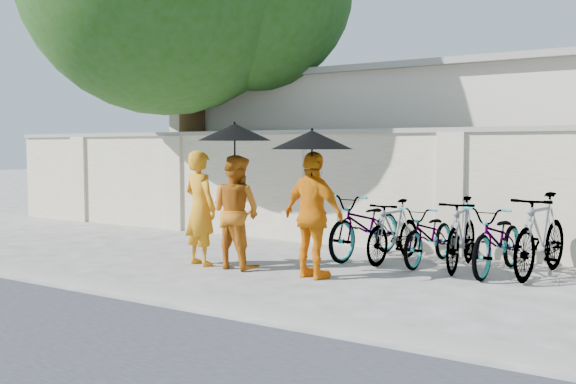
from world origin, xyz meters
The scene contains 15 objects.
ground centered at (0.00, 0.00, 0.00)m, with size 80.00×80.00×0.00m, color #AFAFAF.
kerb centered at (0.00, -1.70, 0.06)m, with size 40.00×0.16×0.12m, color gray.
compound_wall centered at (1.00, 3.20, 1.00)m, with size 20.00×0.30×2.00m, color beige.
building_behind centered at (2.00, 7.00, 1.60)m, with size 14.00×6.00×3.20m, color beige.
monk_left centered at (-0.86, 0.21, 0.86)m, with size 0.62×0.41×1.71m, color orange.
monk_center centered at (-0.27, 0.30, 0.82)m, with size 0.80×0.62×1.65m, color #B45F13.
parasol_center centered at (-0.22, 0.22, 1.97)m, with size 1.05×1.05×1.16m.
monk_right centered at (1.06, 0.27, 0.85)m, with size 1.00×0.42×1.71m, color orange.
parasol_right centered at (1.08, 0.19, 1.86)m, with size 1.09×1.09×1.02m.
bike_0 centered at (0.95, 2.11, 0.52)m, with size 0.69×1.97×1.04m, color #9B9B9B.
bike_1 centered at (1.48, 1.97, 0.48)m, with size 0.45×1.60×0.96m, color #9B9B9B.
bike_2 centered at (2.01, 2.10, 0.45)m, with size 0.59×1.70×0.89m, color #9B9B9B.
bike_3 centered at (2.54, 1.95, 0.52)m, with size 0.49×1.74×1.04m, color #9B9B9B.
bike_4 centered at (3.07, 1.91, 0.48)m, with size 0.64×1.83×0.96m, color #9B9B9B.
bike_5 centered at (3.60, 2.03, 0.57)m, with size 0.54×1.90×1.14m, color #9B9B9B.
Camera 1 is at (5.36, -7.09, 1.76)m, focal length 40.00 mm.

